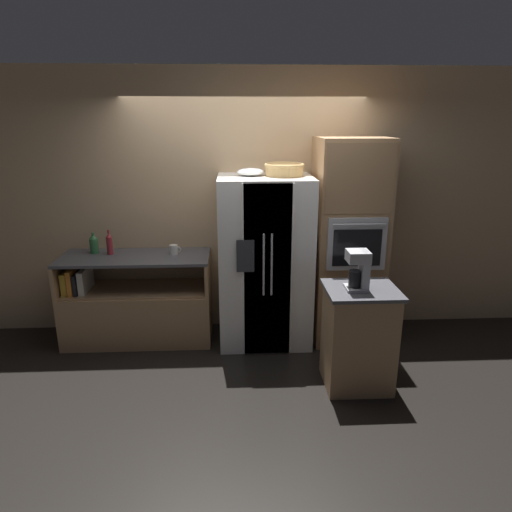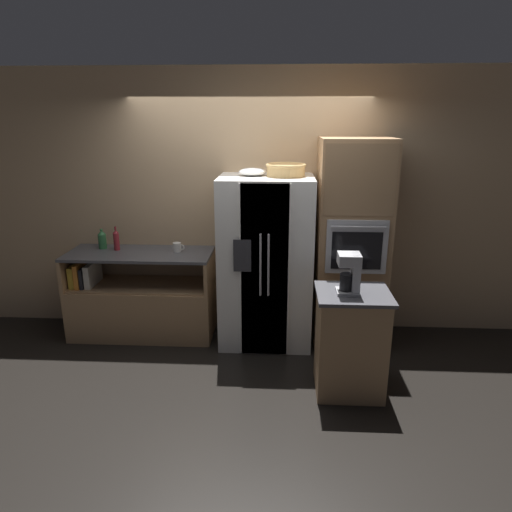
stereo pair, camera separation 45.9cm
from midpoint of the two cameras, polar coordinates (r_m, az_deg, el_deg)
ground_plane at (r=5.00m, az=-3.82°, el=-10.43°), size 20.00×20.00×0.00m
wall_back at (r=4.96m, az=-4.07°, el=6.48°), size 12.00×0.06×2.80m
counter_left at (r=5.11m, az=-17.16°, el=-6.40°), size 1.53×0.61×0.93m
refrigerator at (r=4.70m, az=-1.68°, el=-0.73°), size 0.94×0.77×1.74m
wall_oven at (r=4.77m, az=8.71°, el=1.72°), size 0.70×0.73×2.12m
island_counter at (r=4.08m, az=9.52°, el=-10.04°), size 0.61×0.53×0.91m
wicker_basket at (r=4.55m, az=0.63°, el=10.80°), size 0.39×0.39×0.12m
fruit_bowl at (r=4.58m, az=-3.58°, el=10.44°), size 0.27×0.27×0.08m
bottle_tall at (r=5.13m, az=-22.06°, el=1.42°), size 0.09×0.09×0.22m
bottle_short at (r=5.02m, az=-20.37°, el=1.41°), size 0.06×0.06×0.26m
mug at (r=4.86m, az=-12.92°, el=0.76°), size 0.12×0.09×0.10m
coffee_maker at (r=3.82m, az=9.51°, el=-1.62°), size 0.18×0.18×0.34m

